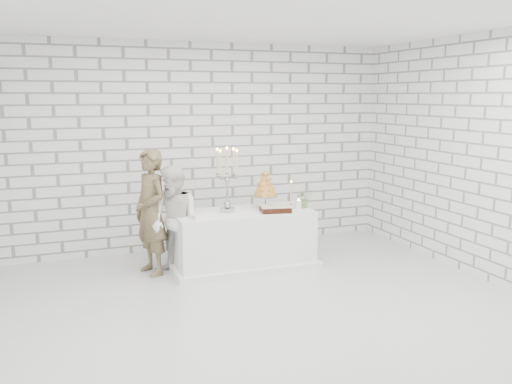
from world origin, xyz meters
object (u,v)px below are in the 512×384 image
cake_table (243,239)px  candelabra (227,180)px  bride (175,221)px  groom (151,212)px  croquembouche (265,189)px

cake_table → candelabra: candelabra is taller
candelabra → bride: bearing=-173.0°
groom → bride: bearing=34.3°
bride → croquembouche: bride is taller
cake_table → croquembouche: bearing=17.0°
candelabra → croquembouche: bearing=8.5°
croquembouche → candelabra: bearing=-171.5°
candelabra → cake_table: bearing=-7.3°
cake_table → candelabra: 0.83m
groom → candelabra: size_ratio=1.88×
cake_table → croquembouche: (0.36, 0.11, 0.63)m
cake_table → groom: 1.26m
groom → candelabra: 1.05m
cake_table → bride: bearing=-176.2°
groom → bride: (0.26, -0.20, -0.10)m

